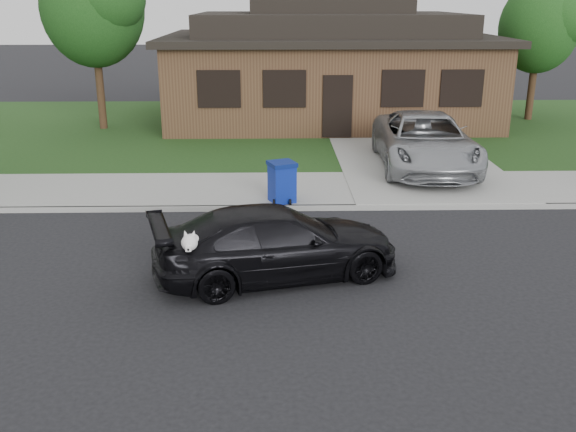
{
  "coord_description": "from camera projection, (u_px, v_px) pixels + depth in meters",
  "views": [
    {
      "loc": [
        1.83,
        -10.79,
        4.74
      ],
      "look_at": [
        2.07,
        -0.13,
        1.1
      ],
      "focal_mm": 40.0,
      "sensor_mm": 36.0,
      "label": 1
    }
  ],
  "objects": [
    {
      "name": "ground",
      "position": [
        175.0,
        271.0,
        11.7
      ],
      "size": [
        120.0,
        120.0,
        0.0
      ],
      "primitive_type": "plane",
      "color": "black",
      "rests_on": "ground"
    },
    {
      "name": "sidewalk",
      "position": [
        203.0,
        190.0,
        16.41
      ],
      "size": [
        60.0,
        3.0,
        0.12
      ],
      "primitive_type": "cube",
      "color": "gray",
      "rests_on": "ground"
    },
    {
      "name": "curb",
      "position": [
        196.0,
        209.0,
        14.99
      ],
      "size": [
        60.0,
        0.12,
        0.12
      ],
      "primitive_type": "cube",
      "color": "gray",
      "rests_on": "ground"
    },
    {
      "name": "lawn",
      "position": [
        225.0,
        129.0,
        23.98
      ],
      "size": [
        60.0,
        13.0,
        0.13
      ],
      "primitive_type": "cube",
      "color": "#193814",
      "rests_on": "ground"
    },
    {
      "name": "driveway",
      "position": [
        399.0,
        146.0,
        21.26
      ],
      "size": [
        4.5,
        13.0,
        0.14
      ],
      "primitive_type": "cube",
      "color": "gray",
      "rests_on": "ground"
    },
    {
      "name": "sedan",
      "position": [
        276.0,
        243.0,
        11.31
      ],
      "size": [
        4.69,
        2.9,
        1.27
      ],
      "rotation": [
        0.0,
        0.0,
        1.85
      ],
      "color": "black",
      "rests_on": "ground"
    },
    {
      "name": "minivan",
      "position": [
        425.0,
        141.0,
        18.05
      ],
      "size": [
        2.79,
        5.58,
        1.52
      ],
      "primitive_type": "imported",
      "rotation": [
        0.0,
        0.0,
        -0.05
      ],
      "color": "#9FA1A6",
      "rests_on": "driveway"
    },
    {
      "name": "recycling_bin",
      "position": [
        282.0,
        182.0,
        15.16
      ],
      "size": [
        0.76,
        0.76,
        0.97
      ],
      "rotation": [
        0.0,
        0.0,
        0.38
      ],
      "color": "navy",
      "rests_on": "sidewalk"
    },
    {
      "name": "house",
      "position": [
        328.0,
        67.0,
        25.28
      ],
      "size": [
        12.6,
        8.6,
        4.65
      ],
      "color": "#422B1C",
      "rests_on": "ground"
    },
    {
      "name": "tree_0",
      "position": [
        96.0,
        5.0,
        22.34
      ],
      "size": [
        3.78,
        3.6,
        6.34
      ],
      "color": "#332114",
      "rests_on": "ground"
    },
    {
      "name": "tree_1",
      "position": [
        544.0,
        26.0,
        24.38
      ],
      "size": [
        3.15,
        3.0,
        5.25
      ],
      "color": "#332114",
      "rests_on": "ground"
    }
  ]
}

